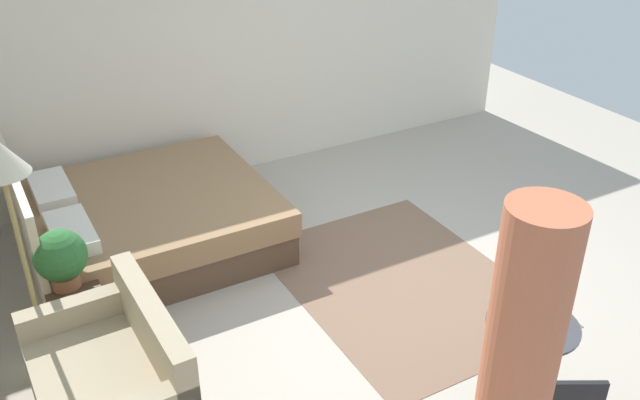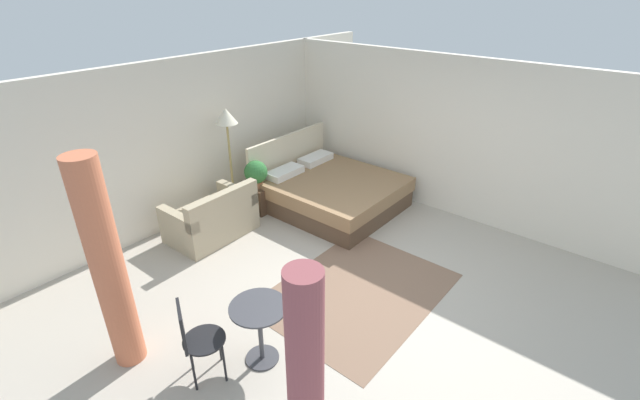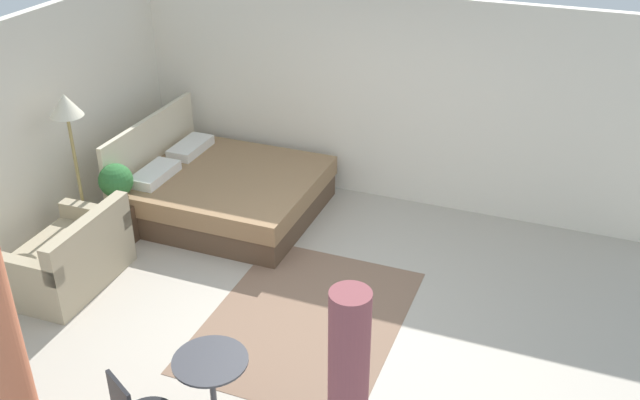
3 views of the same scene
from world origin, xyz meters
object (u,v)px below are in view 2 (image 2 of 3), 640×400
at_px(potted_plant, 256,173).
at_px(floor_lamp, 227,125).
at_px(nightstand, 263,197).
at_px(cafe_chair_near_window, 194,336).
at_px(couch, 212,219).
at_px(balcony_table, 260,323).
at_px(bed, 330,191).

relative_size(potted_plant, floor_lamp, 0.26).
xyz_separation_m(nightstand, cafe_chair_near_window, (-2.90, -2.11, 0.33)).
xyz_separation_m(couch, nightstand, (1.10, 0.03, -0.06)).
distance_m(floor_lamp, balcony_table, 3.50).
xyz_separation_m(couch, balcony_table, (-1.24, -2.39, 0.20)).
distance_m(bed, couch, 2.09).
bearing_deg(potted_plant, floor_lamp, 140.13).
bearing_deg(couch, potted_plant, 3.53).
height_order(couch, cafe_chair_near_window, cafe_chair_near_window).
bearing_deg(potted_plant, cafe_chair_near_window, -142.63).
height_order(bed, cafe_chair_near_window, bed).
height_order(bed, nightstand, bed).
bearing_deg(cafe_chair_near_window, bed, 19.20).
distance_m(couch, floor_lamp, 1.49).
relative_size(couch, potted_plant, 2.77).
distance_m(potted_plant, floor_lamp, 0.94).
bearing_deg(bed, nightstand, 135.79).
distance_m(bed, balcony_table, 3.57).
bearing_deg(potted_plant, couch, -176.47).
bearing_deg(couch, cafe_chair_near_window, -130.89).
xyz_separation_m(couch, cafe_chair_near_window, (-1.80, -2.08, 0.26)).
xyz_separation_m(potted_plant, cafe_chair_near_window, (-2.80, -2.14, -0.16)).
bearing_deg(nightstand, potted_plant, 164.27).
height_order(couch, potted_plant, potted_plant).
bearing_deg(floor_lamp, nightstand, -34.89).
bearing_deg(cafe_chair_near_window, floor_lamp, 43.72).
xyz_separation_m(couch, potted_plant, (1.00, 0.06, 0.42)).
relative_size(potted_plant, cafe_chair_near_window, 0.51).
bearing_deg(potted_plant, balcony_table, -132.46).
bearing_deg(balcony_table, floor_lamp, 54.31).
bearing_deg(couch, balcony_table, -117.42).
xyz_separation_m(nightstand, floor_lamp, (-0.40, 0.28, 1.34)).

